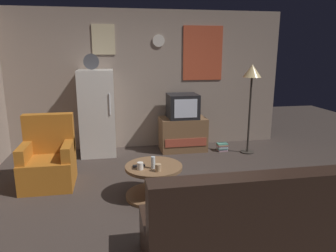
{
  "coord_description": "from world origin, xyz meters",
  "views": [
    {
      "loc": [
        -0.67,
        -3.49,
        1.83
      ],
      "look_at": [
        0.13,
        0.9,
        0.75
      ],
      "focal_mm": 33.71,
      "sensor_mm": 36.0,
      "label": 1
    }
  ],
  "objects_px": {
    "fridge": "(97,113)",
    "standing_lamp": "(252,78)",
    "wine_glass": "(153,163)",
    "couch": "(243,231)",
    "coffee_table": "(154,181)",
    "mug_ceramic_tan": "(158,168)",
    "crt_tv": "(183,106)",
    "remote_control": "(139,166)",
    "tv_stand": "(183,134)",
    "mug_ceramic_white": "(140,166)",
    "book_stack": "(222,147)",
    "armchair": "(49,161)"
  },
  "relations": [
    {
      "from": "fridge",
      "to": "wine_glass",
      "type": "bearing_deg",
      "value": -70.01
    },
    {
      "from": "mug_ceramic_tan",
      "to": "wine_glass",
      "type": "bearing_deg",
      "value": 113.76
    },
    {
      "from": "couch",
      "to": "mug_ceramic_white",
      "type": "bearing_deg",
      "value": 119.69
    },
    {
      "from": "crt_tv",
      "to": "coffee_table",
      "type": "distance_m",
      "value": 2.1
    },
    {
      "from": "wine_glass",
      "to": "couch",
      "type": "height_order",
      "value": "couch"
    },
    {
      "from": "crt_tv",
      "to": "standing_lamp",
      "type": "height_order",
      "value": "standing_lamp"
    },
    {
      "from": "mug_ceramic_white",
      "to": "couch",
      "type": "xyz_separation_m",
      "value": [
        0.76,
        -1.33,
        -0.15
      ]
    },
    {
      "from": "crt_tv",
      "to": "remote_control",
      "type": "relative_size",
      "value": 3.6
    },
    {
      "from": "standing_lamp",
      "to": "armchair",
      "type": "bearing_deg",
      "value": -166.28
    },
    {
      "from": "tv_stand",
      "to": "mug_ceramic_white",
      "type": "xyz_separation_m",
      "value": [
        -0.98,
        -1.95,
        0.16
      ]
    },
    {
      "from": "fridge",
      "to": "tv_stand",
      "type": "distance_m",
      "value": 1.6
    },
    {
      "from": "wine_glass",
      "to": "mug_ceramic_white",
      "type": "xyz_separation_m",
      "value": [
        -0.16,
        -0.01,
        -0.03
      ]
    },
    {
      "from": "tv_stand",
      "to": "armchair",
      "type": "height_order",
      "value": "armchair"
    },
    {
      "from": "fridge",
      "to": "armchair",
      "type": "xyz_separation_m",
      "value": [
        -0.64,
        -1.23,
        -0.42
      ]
    },
    {
      "from": "standing_lamp",
      "to": "remote_control",
      "type": "xyz_separation_m",
      "value": [
        -2.11,
        -1.47,
        -0.93
      ]
    },
    {
      "from": "armchair",
      "to": "coffee_table",
      "type": "bearing_deg",
      "value": -25.48
    },
    {
      "from": "tv_stand",
      "to": "crt_tv",
      "type": "height_order",
      "value": "crt_tv"
    },
    {
      "from": "coffee_table",
      "to": "book_stack",
      "type": "distance_m",
      "value": 2.24
    },
    {
      "from": "crt_tv",
      "to": "couch",
      "type": "height_order",
      "value": "crt_tv"
    },
    {
      "from": "coffee_table",
      "to": "mug_ceramic_tan",
      "type": "distance_m",
      "value": 0.32
    },
    {
      "from": "book_stack",
      "to": "mug_ceramic_white",
      "type": "bearing_deg",
      "value": -133.9
    },
    {
      "from": "armchair",
      "to": "wine_glass",
      "type": "bearing_deg",
      "value": -28.95
    },
    {
      "from": "mug_ceramic_tan",
      "to": "couch",
      "type": "xyz_separation_m",
      "value": [
        0.55,
        -1.23,
        -0.15
      ]
    },
    {
      "from": "fridge",
      "to": "mug_ceramic_white",
      "type": "relative_size",
      "value": 19.67
    },
    {
      "from": "book_stack",
      "to": "armchair",
      "type": "bearing_deg",
      "value": -161.0
    },
    {
      "from": "fridge",
      "to": "crt_tv",
      "type": "height_order",
      "value": "fridge"
    },
    {
      "from": "book_stack",
      "to": "couch",
      "type": "bearing_deg",
      "value": -106.84
    },
    {
      "from": "coffee_table",
      "to": "remote_control",
      "type": "bearing_deg",
      "value": -179.33
    },
    {
      "from": "coffee_table",
      "to": "couch",
      "type": "height_order",
      "value": "couch"
    },
    {
      "from": "wine_glass",
      "to": "couch",
      "type": "bearing_deg",
      "value": -65.89
    },
    {
      "from": "mug_ceramic_tan",
      "to": "remote_control",
      "type": "bearing_deg",
      "value": 137.39
    },
    {
      "from": "fridge",
      "to": "couch",
      "type": "xyz_separation_m",
      "value": [
        1.32,
        -3.32,
        -0.44
      ]
    },
    {
      "from": "coffee_table",
      "to": "remote_control",
      "type": "height_order",
      "value": "remote_control"
    },
    {
      "from": "armchair",
      "to": "book_stack",
      "type": "distance_m",
      "value": 3.07
    },
    {
      "from": "remote_control",
      "to": "coffee_table",
      "type": "bearing_deg",
      "value": -7.75
    },
    {
      "from": "mug_ceramic_white",
      "to": "armchair",
      "type": "xyz_separation_m",
      "value": [
        -1.2,
        0.76,
        -0.13
      ]
    },
    {
      "from": "mug_ceramic_tan",
      "to": "armchair",
      "type": "xyz_separation_m",
      "value": [
        -1.4,
        0.85,
        -0.13
      ]
    },
    {
      "from": "standing_lamp",
      "to": "mug_ceramic_white",
      "type": "relative_size",
      "value": 17.67
    },
    {
      "from": "wine_glass",
      "to": "armchair",
      "type": "height_order",
      "value": "armchair"
    },
    {
      "from": "fridge",
      "to": "standing_lamp",
      "type": "bearing_deg",
      "value": -9.07
    },
    {
      "from": "fridge",
      "to": "couch",
      "type": "height_order",
      "value": "fridge"
    },
    {
      "from": "wine_glass",
      "to": "book_stack",
      "type": "xyz_separation_m",
      "value": [
        1.53,
        1.75,
        -0.42
      ]
    },
    {
      "from": "fridge",
      "to": "couch",
      "type": "bearing_deg",
      "value": -68.32
    },
    {
      "from": "fridge",
      "to": "couch",
      "type": "distance_m",
      "value": 3.6
    },
    {
      "from": "tv_stand",
      "to": "wine_glass",
      "type": "xyz_separation_m",
      "value": [
        -0.82,
        -1.94,
        0.19
      ]
    },
    {
      "from": "fridge",
      "to": "tv_stand",
      "type": "relative_size",
      "value": 2.11
    },
    {
      "from": "coffee_table",
      "to": "mug_ceramic_tan",
      "type": "bearing_deg",
      "value": -82.74
    },
    {
      "from": "tv_stand",
      "to": "mug_ceramic_white",
      "type": "height_order",
      "value": "tv_stand"
    },
    {
      "from": "armchair",
      "to": "book_stack",
      "type": "xyz_separation_m",
      "value": [
        2.89,
        0.99,
        -0.27
      ]
    },
    {
      "from": "mug_ceramic_tan",
      "to": "book_stack",
      "type": "xyz_separation_m",
      "value": [
        1.48,
        1.85,
        -0.39
      ]
    }
  ]
}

